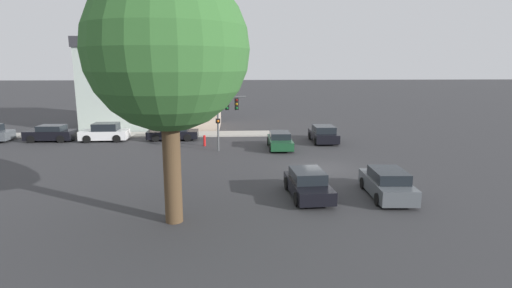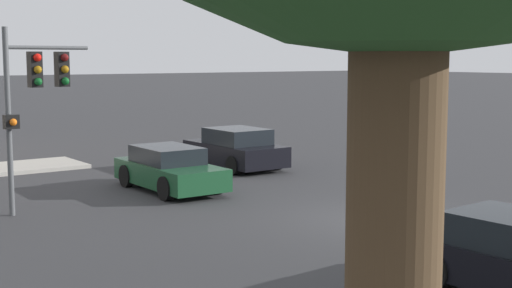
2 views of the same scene
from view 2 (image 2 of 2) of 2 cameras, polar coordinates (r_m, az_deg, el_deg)
name	(u,v)px [view 2 (image 2 of 2)]	position (r m, az deg, el deg)	size (l,w,h in m)	color
ground_plane	(372,220)	(17.78, 9.23, -5.98)	(300.00, 300.00, 0.00)	#333335
traffic_signal	(35,86)	(18.82, -17.23, 4.43)	(0.65, 2.33, 4.70)	#515456
crossing_car_1	(169,169)	(21.40, -6.95, -2.03)	(4.18, 1.92, 1.31)	#194728
crossing_car_3	(235,149)	(25.57, -1.65, -0.41)	(4.11, 2.07, 1.44)	black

